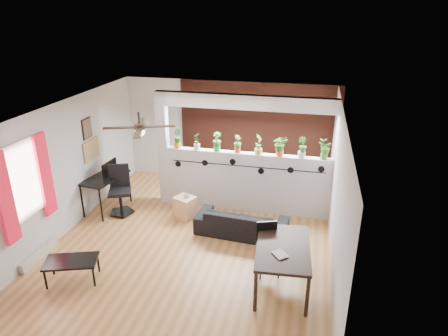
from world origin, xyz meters
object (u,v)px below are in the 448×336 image
at_px(potted_plant_0, 177,138).
at_px(dining_table, 283,251).
at_px(potted_plant_3, 238,143).
at_px(potted_plant_6, 302,147).
at_px(cube_shelf, 185,207).
at_px(office_chair, 120,193).
at_px(folding_chair, 267,243).
at_px(sofa, 242,222).
at_px(potted_plant_2, 217,141).
at_px(coffee_table, 71,262).
at_px(potted_plant_1, 197,140).
at_px(potted_plant_5, 280,145).
at_px(ceiling_fan, 140,129).
at_px(computer_desk, 105,180).
at_px(cup, 187,196).
at_px(potted_plant_7, 325,149).
at_px(potted_plant_4, 259,144).

distance_m(potted_plant_0, dining_table, 3.70).
distance_m(potted_plant_3, potted_plant_6, 1.35).
relative_size(cube_shelf, office_chair, 0.46).
height_order(potted_plant_3, folding_chair, potted_plant_3).
bearing_deg(sofa, dining_table, 126.99).
height_order(potted_plant_2, potted_plant_3, potted_plant_2).
bearing_deg(coffee_table, potted_plant_1, 67.87).
bearing_deg(potted_plant_5, ceiling_fan, -141.67).
bearing_deg(cube_shelf, computer_desk, -156.90).
distance_m(ceiling_fan, potted_plant_5, 2.99).
bearing_deg(office_chair, potted_plant_3, 17.29).
distance_m(potted_plant_6, folding_chair, 2.40).
distance_m(computer_desk, coffee_table, 2.55).
bearing_deg(office_chair, coffee_table, -83.27).
bearing_deg(potted_plant_3, sofa, -73.74).
bearing_deg(potted_plant_0, folding_chair, -42.81).
bearing_deg(potted_plant_3, folding_chair, -66.09).
height_order(ceiling_fan, potted_plant_3, ceiling_fan).
height_order(potted_plant_0, dining_table, potted_plant_0).
xyz_separation_m(potted_plant_5, cup, (-1.85, -0.68, -1.05)).
xyz_separation_m(potted_plant_7, sofa, (-1.50, -1.04, -1.31)).
height_order(computer_desk, folding_chair, folding_chair).
xyz_separation_m(ceiling_fan, potted_plant_1, (0.47, 1.80, -0.76)).
distance_m(potted_plant_3, cube_shelf, 1.78).
bearing_deg(potted_plant_6, potted_plant_0, 180.00).
relative_size(potted_plant_4, cube_shelf, 0.90).
bearing_deg(cube_shelf, potted_plant_0, 140.63).
xyz_separation_m(potted_plant_1, potted_plant_2, (0.45, 0.00, 0.02)).
relative_size(cup, coffee_table, 0.12).
bearing_deg(potted_plant_7, ceiling_fan, -150.49).
xyz_separation_m(potted_plant_2, potted_plant_6, (1.81, -0.00, 0.01)).
xyz_separation_m(dining_table, coffee_table, (-3.40, -0.63, -0.32)).
xyz_separation_m(potted_plant_7, office_chair, (-4.26, -0.76, -1.09)).
distance_m(potted_plant_5, potted_plant_7, 0.90).
bearing_deg(potted_plant_6, potted_plant_4, 180.00).
relative_size(potted_plant_4, potted_plant_5, 1.00).
bearing_deg(dining_table, potted_plant_6, 87.20).
distance_m(cup, folding_chair, 2.38).
relative_size(potted_plant_1, computer_desk, 0.32).
relative_size(potted_plant_3, dining_table, 0.26).
xyz_separation_m(potted_plant_4, office_chair, (-2.90, -0.76, -1.11)).
xyz_separation_m(cube_shelf, computer_desk, (-1.83, -0.01, 0.48)).
height_order(ceiling_fan, potted_plant_4, ceiling_fan).
bearing_deg(cup, potted_plant_5, 20.08).
bearing_deg(sofa, potted_plant_7, -140.88).
bearing_deg(ceiling_fan, cube_shelf, 71.51).
height_order(potted_plant_1, potted_plant_6, potted_plant_6).
bearing_deg(potted_plant_5, office_chair, -167.19).
bearing_deg(potted_plant_0, potted_plant_1, 0.00).
distance_m(potted_plant_5, sofa, 1.79).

